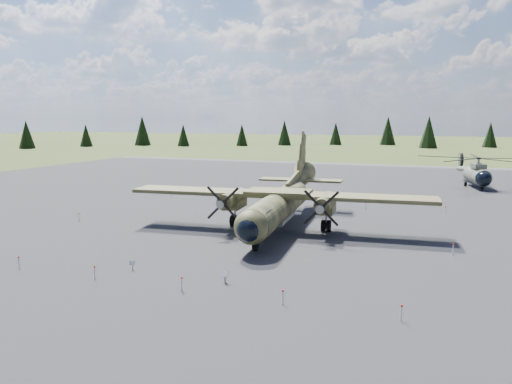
% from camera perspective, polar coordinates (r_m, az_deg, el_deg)
% --- Properties ---
extents(ground, '(500.00, 500.00, 0.00)m').
position_cam_1_polar(ground, '(41.67, -1.83, -5.07)').
color(ground, '#4A5727').
rests_on(ground, ground).
extents(apron, '(120.00, 120.00, 0.04)m').
position_cam_1_polar(apron, '(50.84, 2.48, -2.59)').
color(apron, '#58585D').
rests_on(apron, ground).
extents(transport_plane, '(26.77, 24.23, 8.81)m').
position_cam_1_polar(transport_plane, '(44.46, 2.86, -0.89)').
color(transport_plane, '#31371E').
rests_on(transport_plane, ground).
extents(helicopter_near, '(20.01, 21.28, 4.28)m').
position_cam_1_polar(helicopter_near, '(76.73, 23.97, 2.72)').
color(helicopter_near, slate).
rests_on(helicopter_near, ground).
extents(info_placard_left, '(0.42, 0.27, 0.61)m').
position_cam_1_polar(info_placard_left, '(33.49, -13.96, -8.00)').
color(info_placard_left, gray).
rests_on(info_placard_left, ground).
extents(info_placard_right, '(0.51, 0.29, 0.76)m').
position_cam_1_polar(info_placard_right, '(30.09, -3.57, -9.45)').
color(info_placard_right, gray).
rests_on(info_placard_right, ground).
extents(barrier_fence, '(33.12, 29.62, 0.85)m').
position_cam_1_polar(barrier_fence, '(41.66, -2.46, -4.36)').
color(barrier_fence, silver).
rests_on(barrier_fence, ground).
extents(treeline, '(292.32, 304.54, 10.87)m').
position_cam_1_polar(treeline, '(34.46, -7.72, -0.05)').
color(treeline, black).
rests_on(treeline, ground).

